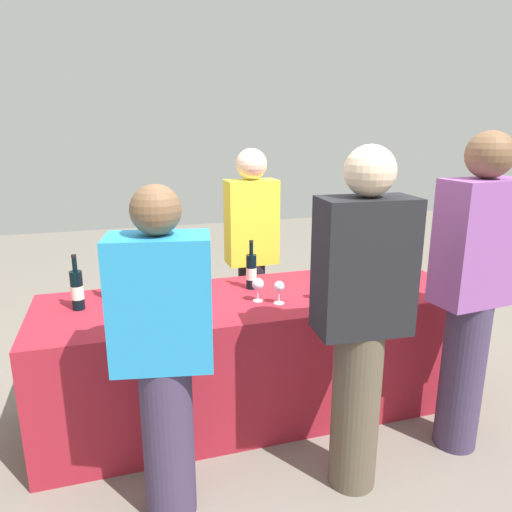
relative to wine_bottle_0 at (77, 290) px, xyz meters
The scene contains 18 objects.
ground_plane 1.34m from the wine_bottle_0, ahead, with size 12.00×12.00×0.00m, color slate.
tasting_table 1.13m from the wine_bottle_0, ahead, with size 2.58×0.81×0.76m, color maroon.
wine_bottle_0 is the anchor object (origin of this frame).
wine_bottle_1 0.21m from the wine_bottle_0, 31.72° to the left, with size 0.07×0.07×0.32m.
wine_bottle_2 0.43m from the wine_bottle_0, 15.27° to the left, with size 0.08×0.08×0.32m.
wine_bottle_3 1.03m from the wine_bottle_0, ahead, with size 0.07×0.07×0.31m.
wine_bottle_4 1.61m from the wine_bottle_0, ahead, with size 0.08×0.08×0.30m.
wine_bottle_5 1.76m from the wine_bottle_0, ahead, with size 0.07×0.07×0.32m.
wine_bottle_6 2.07m from the wine_bottle_0, ahead, with size 0.07×0.07×0.35m.
wine_glass_0 1.01m from the wine_bottle_0, ahead, with size 0.07×0.07×0.14m.
wine_glass_1 1.13m from the wine_bottle_0, 12.27° to the right, with size 0.06×0.06×0.14m.
wine_glass_2 1.37m from the wine_bottle_0, ahead, with size 0.06×0.06×0.13m.
wine_glass_3 1.49m from the wine_bottle_0, 10.62° to the right, with size 0.07×0.07×0.15m.
ice_bucket 1.92m from the wine_bottle_0, ahead, with size 0.21×0.21×0.19m, color silver.
server_pouring 1.26m from the wine_bottle_0, 23.65° to the left, with size 0.36×0.22×1.61m.
guest_0 0.88m from the wine_bottle_0, 63.62° to the right, with size 0.46×0.30×1.54m.
guest_1 1.55m from the wine_bottle_0, 33.55° to the right, with size 0.44×0.27×1.68m.
guest_2 2.13m from the wine_bottle_0, 20.69° to the right, with size 0.44×0.27×1.74m.
Camera 1 is at (-0.78, -2.60, 1.75)m, focal length 33.46 mm.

